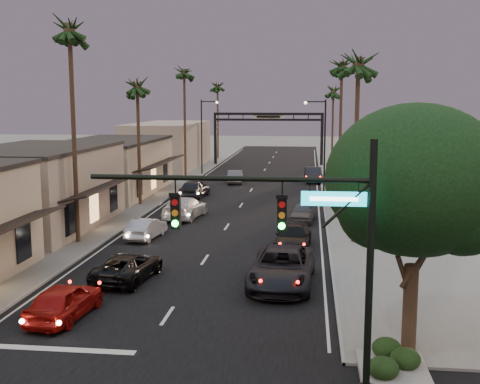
% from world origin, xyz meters
% --- Properties ---
extents(ground, '(200.00, 200.00, 0.00)m').
position_xyz_m(ground, '(0.00, 40.00, 0.00)').
color(ground, slate).
rests_on(ground, ground).
extents(road, '(14.00, 120.00, 0.02)m').
position_xyz_m(road, '(0.00, 45.00, 0.00)').
color(road, black).
rests_on(road, ground).
extents(sidewalk_left, '(5.00, 92.00, 0.12)m').
position_xyz_m(sidewalk_left, '(-9.50, 52.00, 0.06)').
color(sidewalk_left, slate).
rests_on(sidewalk_left, ground).
extents(sidewalk_right, '(5.00, 92.00, 0.12)m').
position_xyz_m(sidewalk_right, '(9.50, 52.00, 0.06)').
color(sidewalk_right, slate).
rests_on(sidewalk_right, ground).
extents(storefront_mid, '(8.00, 14.00, 5.50)m').
position_xyz_m(storefront_mid, '(-13.00, 26.00, 2.75)').
color(storefront_mid, gray).
rests_on(storefront_mid, ground).
extents(storefront_far, '(8.00, 16.00, 5.00)m').
position_xyz_m(storefront_far, '(-13.00, 42.00, 2.50)').
color(storefront_far, '#B8A78C').
rests_on(storefront_far, ground).
extents(storefront_dist, '(8.00, 20.00, 6.00)m').
position_xyz_m(storefront_dist, '(-13.00, 65.00, 3.00)').
color(storefront_dist, gray).
rests_on(storefront_dist, ground).
extents(building_right, '(8.00, 18.00, 5.00)m').
position_xyz_m(building_right, '(14.00, 40.00, 2.50)').
color(building_right, gray).
rests_on(building_right, ground).
extents(traffic_signal, '(8.51, 0.22, 7.80)m').
position_xyz_m(traffic_signal, '(5.69, 4.00, 5.08)').
color(traffic_signal, black).
rests_on(traffic_signal, ground).
extents(corner_tree, '(6.20, 6.20, 8.80)m').
position_xyz_m(corner_tree, '(9.48, 7.45, 5.98)').
color(corner_tree, '#38281C').
rests_on(corner_tree, ground).
extents(planter, '(2.20, 2.60, 0.24)m').
position_xyz_m(planter, '(8.60, 5.50, 0.00)').
color(planter, gray).
rests_on(planter, ground).
extents(arch, '(15.20, 0.40, 7.27)m').
position_xyz_m(arch, '(0.00, 70.00, 5.53)').
color(arch, black).
rests_on(arch, ground).
extents(streetlight_right, '(2.13, 0.30, 9.00)m').
position_xyz_m(streetlight_right, '(6.92, 45.00, 5.33)').
color(streetlight_right, black).
rests_on(streetlight_right, ground).
extents(streetlight_left, '(2.13, 0.30, 9.00)m').
position_xyz_m(streetlight_left, '(-6.92, 58.00, 5.33)').
color(streetlight_left, black).
rests_on(streetlight_left, ground).
extents(palm_lb, '(3.20, 3.20, 15.20)m').
position_xyz_m(palm_lb, '(-8.60, 22.00, 13.39)').
color(palm_lb, '#38281C').
rests_on(palm_lb, ground).
extents(palm_lc, '(3.20, 3.20, 12.20)m').
position_xyz_m(palm_lc, '(-8.60, 36.00, 10.47)').
color(palm_lc, '#38281C').
rests_on(palm_lc, ground).
extents(palm_ld, '(3.20, 3.20, 14.20)m').
position_xyz_m(palm_ld, '(-8.60, 55.00, 12.42)').
color(palm_ld, '#38281C').
rests_on(palm_ld, ground).
extents(palm_ra, '(3.20, 3.20, 13.20)m').
position_xyz_m(palm_ra, '(8.60, 24.00, 11.44)').
color(palm_ra, '#38281C').
rests_on(palm_ra, ground).
extents(palm_rb, '(3.20, 3.20, 14.20)m').
position_xyz_m(palm_rb, '(8.60, 44.00, 12.42)').
color(palm_rb, '#38281C').
rests_on(palm_rb, ground).
extents(palm_rc, '(3.20, 3.20, 12.20)m').
position_xyz_m(palm_rc, '(8.60, 64.00, 10.47)').
color(palm_rc, '#38281C').
rests_on(palm_rc, ground).
extents(palm_far, '(3.20, 3.20, 13.20)m').
position_xyz_m(palm_far, '(-8.30, 78.00, 11.44)').
color(palm_far, '#38281C').
rests_on(palm_far, ground).
extents(oncoming_red, '(2.14, 4.54, 1.50)m').
position_xyz_m(oncoming_red, '(-4.12, 9.25, 0.75)').
color(oncoming_red, '#990E0B').
rests_on(oncoming_red, ground).
extents(oncoming_pickup, '(2.86, 5.20, 1.38)m').
position_xyz_m(oncoming_pickup, '(-3.13, 14.75, 0.69)').
color(oncoming_pickup, black).
rests_on(oncoming_pickup, ground).
extents(oncoming_silver, '(1.90, 4.26, 1.36)m').
position_xyz_m(oncoming_silver, '(-4.71, 23.82, 0.68)').
color(oncoming_silver, '#A8A8AD').
rests_on(oncoming_silver, ground).
extents(oncoming_white, '(2.99, 5.86, 1.63)m').
position_xyz_m(oncoming_white, '(-3.62, 30.90, 0.81)').
color(oncoming_white, silver).
rests_on(oncoming_white, ground).
extents(oncoming_dgrey, '(2.44, 5.11, 1.69)m').
position_xyz_m(oncoming_dgrey, '(-4.80, 40.79, 0.84)').
color(oncoming_dgrey, black).
rests_on(oncoming_dgrey, ground).
extents(oncoming_grey_far, '(1.91, 4.51, 1.45)m').
position_xyz_m(oncoming_grey_far, '(-2.24, 50.86, 0.72)').
color(oncoming_grey_far, '#55555B').
rests_on(oncoming_grey_far, ground).
extents(curbside_near, '(3.27, 6.56, 1.79)m').
position_xyz_m(curbside_near, '(4.54, 14.77, 0.89)').
color(curbside_near, black).
rests_on(curbside_near, ground).
extents(curbside_black, '(2.31, 5.20, 1.48)m').
position_xyz_m(curbside_black, '(4.87, 22.13, 0.74)').
color(curbside_black, black).
rests_on(curbside_black, ground).
extents(curbside_grey, '(2.10, 4.24, 1.39)m').
position_xyz_m(curbside_grey, '(5.34, 30.60, 0.70)').
color(curbside_grey, '#434348').
rests_on(curbside_grey, ground).
extents(curbside_far, '(2.10, 5.09, 1.64)m').
position_xyz_m(curbside_far, '(6.19, 52.64, 0.82)').
color(curbside_far, black).
rests_on(curbside_far, ground).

